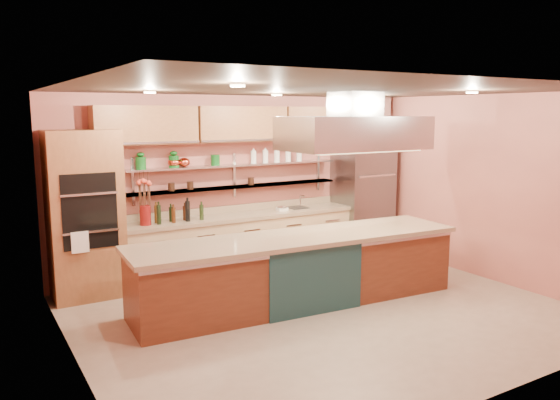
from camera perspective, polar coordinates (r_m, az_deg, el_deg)
floor at (r=7.15m, az=4.67°, el=-11.67°), size 6.00×5.00×0.02m
ceiling at (r=6.70m, az=4.98°, el=11.44°), size 6.00×5.00×0.02m
wall_back at (r=8.91m, az=-4.58°, el=1.82°), size 6.00×0.04×2.80m
wall_front at (r=5.01m, az=21.75°, el=-4.48°), size 6.00×0.04×2.80m
wall_left at (r=5.62m, az=-20.94°, el=-3.01°), size 0.04×5.00×2.80m
wall_right at (r=8.86m, az=20.81°, el=1.21°), size 0.04×5.00×2.80m
oven_stack at (r=7.87m, az=-19.69°, el=-1.49°), size 0.95×0.64×2.30m
refrigerator at (r=9.93m, az=8.63°, el=0.45°), size 0.95×0.72×2.10m
back_counter at (r=8.79m, az=-3.93°, el=-4.46°), size 3.84×0.64×0.93m
wall_shelf_lower at (r=8.78m, az=-4.49°, el=1.39°), size 3.60×0.26×0.03m
wall_shelf_upper at (r=8.74m, az=-4.52°, el=3.66°), size 3.60×0.26×0.03m
upper_cabinets at (r=8.68m, az=-4.13°, el=7.92°), size 4.60×0.36×0.55m
range_hood at (r=7.55m, az=7.79°, el=6.94°), size 2.00×1.00×0.45m
ceiling_downlights at (r=6.86m, az=3.98°, el=11.14°), size 4.00×2.80×0.02m
island at (r=7.31m, az=1.92°, el=-7.29°), size 4.46×1.26×0.92m
flower_vase at (r=8.05m, az=-13.90°, el=-1.56°), size 0.17×0.17×0.29m
oil_bottle_cluster at (r=8.21m, az=-10.46°, el=-1.35°), size 0.80×0.33×0.25m
kitchen_scale at (r=8.98m, az=0.22°, el=-0.82°), size 0.20×0.18×0.09m
bar_faucet at (r=9.28m, az=2.11°, el=-0.15°), size 0.03×0.03×0.21m
copper_kettle at (r=8.38m, az=-9.98°, el=3.90°), size 0.18×0.18×0.14m
green_canister at (r=8.58m, az=-6.77°, el=4.18°), size 0.17×0.17×0.17m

